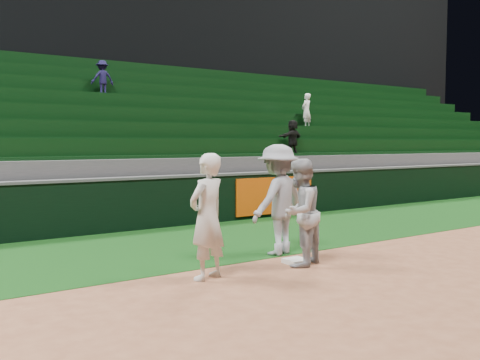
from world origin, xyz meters
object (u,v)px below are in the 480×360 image
object	(u,v)px
first_base	(296,261)
first_baseman	(207,217)
base_coach	(278,199)
baserunner	(300,212)

from	to	relation	value
first_base	first_baseman	world-z (taller)	first_baseman
first_baseman	base_coach	world-z (taller)	base_coach
first_base	first_baseman	bearing A→B (deg)	-178.97
first_baseman	baserunner	bearing A→B (deg)	156.52
baserunner	base_coach	distance (m)	0.95
first_base	base_coach	world-z (taller)	base_coach
first_baseman	base_coach	xyz separation A→B (m)	(1.98, 0.78, 0.07)
first_baseman	base_coach	size ratio (longest dim) A/B	0.94
first_base	baserunner	world-z (taller)	baserunner
first_baseman	baserunner	size ratio (longest dim) A/B	1.06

